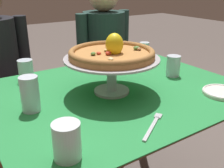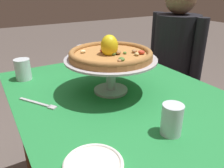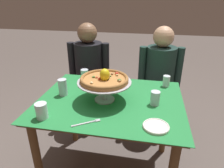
{
  "view_description": "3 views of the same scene",
  "coord_description": "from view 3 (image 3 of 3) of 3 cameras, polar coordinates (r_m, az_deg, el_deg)",
  "views": [
    {
      "loc": [
        -0.63,
        -0.91,
        1.23
      ],
      "look_at": [
        -0.05,
        -0.03,
        0.81
      ],
      "focal_mm": 41.9,
      "sensor_mm": 36.0,
      "label": 1
    },
    {
      "loc": [
        0.79,
        -0.5,
        1.22
      ],
      "look_at": [
        0.02,
        -0.04,
        0.83
      ],
      "focal_mm": 36.64,
      "sensor_mm": 36.0,
      "label": 2
    },
    {
      "loc": [
        0.28,
        -1.36,
        1.53
      ],
      "look_at": [
        0.0,
        0.06,
        0.87
      ],
      "focal_mm": 32.3,
      "sensor_mm": 36.0,
      "label": 3
    }
  ],
  "objects": [
    {
      "name": "dining_table",
      "position": [
        1.65,
        -0.48,
        -8.16
      ],
      "size": [
        1.12,
        0.89,
        0.77
      ],
      "color": "brown",
      "rests_on": "ground"
    },
    {
      "name": "pizza_stand",
      "position": [
        1.52,
        -2.16,
        -0.52
      ],
      "size": [
        0.41,
        0.41,
        0.16
      ],
      "color": "#B7B7C1",
      "rests_on": "dining_table"
    },
    {
      "name": "pizza",
      "position": [
        1.5,
        -2.17,
        1.49
      ],
      "size": [
        0.36,
        0.36,
        0.1
      ],
      "color": "#AD753D",
      "rests_on": "pizza_stand"
    },
    {
      "name": "water_glass_side_left",
      "position": [
        1.68,
        -13.74,
        -1.11
      ],
      "size": [
        0.07,
        0.07,
        0.14
      ],
      "color": "silver",
      "rests_on": "dining_table"
    },
    {
      "name": "water_glass_side_right",
      "position": [
        1.53,
        12.08,
        -4.15
      ],
      "size": [
        0.07,
        0.07,
        0.11
      ],
      "color": "silver",
      "rests_on": "dining_table"
    },
    {
      "name": "water_glass_front_left",
      "position": [
        1.42,
        -19.29,
        -7.43
      ],
      "size": [
        0.08,
        0.08,
        0.11
      ],
      "color": "silver",
      "rests_on": "dining_table"
    },
    {
      "name": "water_glass_back_right",
      "position": [
        1.85,
        15.09,
        0.65
      ],
      "size": [
        0.06,
        0.06,
        0.1
      ],
      "color": "silver",
      "rests_on": "dining_table"
    },
    {
      "name": "water_glass_back_left",
      "position": [
        1.93,
        -7.74,
        2.4
      ],
      "size": [
        0.07,
        0.07,
        0.11
      ],
      "color": "silver",
      "rests_on": "dining_table"
    },
    {
      "name": "side_plate",
      "position": [
        1.31,
        12.34,
        -11.6
      ],
      "size": [
        0.17,
        0.17,
        0.02
      ],
      "color": "silver",
      "rests_on": "dining_table"
    },
    {
      "name": "dinner_fork",
      "position": [
        1.33,
        -6.87,
        -10.82
      ],
      "size": [
        0.17,
        0.12,
        0.01
      ],
      "color": "#B7B7C1",
      "rests_on": "dining_table"
    },
    {
      "name": "diner_left",
      "position": [
        2.4,
        -6.36,
        1.28
      ],
      "size": [
        0.47,
        0.34,
        1.24
      ],
      "color": "black",
      "rests_on": "ground"
    },
    {
      "name": "diner_right",
      "position": [
        2.33,
        13.02,
        -0.21
      ],
      "size": [
        0.47,
        0.34,
        1.23
      ],
      "color": "black",
      "rests_on": "ground"
    }
  ]
}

